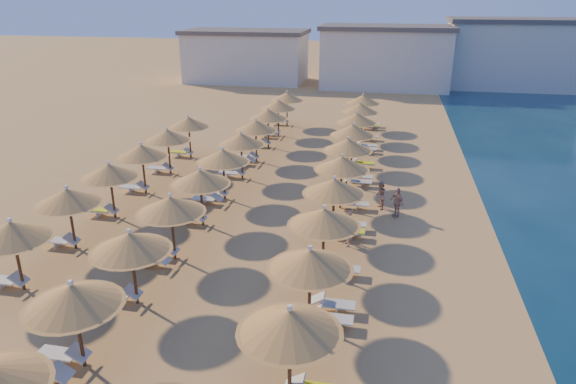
% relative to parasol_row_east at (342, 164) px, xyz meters
% --- Properties ---
extents(ground, '(220.00, 220.00, 0.00)m').
position_rel_parasol_row_east_xyz_m(ground, '(-2.33, -5.53, -2.49)').
color(ground, tan).
rests_on(ground, ground).
extents(hotel_blocks, '(48.40, 11.41, 8.10)m').
position_rel_parasol_row_east_xyz_m(hotel_blocks, '(1.58, 40.68, 1.21)').
color(hotel_blocks, silver).
rests_on(hotel_blocks, ground).
extents(parasol_row_east, '(2.98, 38.30, 3.04)m').
position_rel_parasol_row_east_xyz_m(parasol_row_east, '(0.00, 0.00, 0.00)').
color(parasol_row_east, brown).
rests_on(parasol_row_east, ground).
extents(parasol_row_west, '(2.98, 38.30, 3.04)m').
position_rel_parasol_row_east_xyz_m(parasol_row_west, '(-6.49, 0.00, 0.00)').
color(parasol_row_west, brown).
rests_on(parasol_row_west, ground).
extents(parasol_row_inland, '(2.98, 20.64, 3.04)m').
position_rel_parasol_row_east_xyz_m(parasol_row_inland, '(-11.27, -1.77, 0.00)').
color(parasol_row_inland, brown).
rests_on(parasol_row_inland, ground).
extents(loungers, '(14.35, 36.82, 0.66)m').
position_rel_parasol_row_east_xyz_m(loungers, '(-4.54, -0.30, -2.14)').
color(loungers, silver).
rests_on(loungers, ground).
extents(beachgoer_c, '(0.89, 0.97, 1.60)m').
position_rel_parasol_row_east_xyz_m(beachgoer_c, '(2.95, -0.58, -1.69)').
color(beachgoer_c, tan).
rests_on(beachgoer_c, ground).
extents(beachgoer_b, '(0.73, 0.85, 1.52)m').
position_rel_parasol_row_east_xyz_m(beachgoer_b, '(2.10, 0.27, -1.73)').
color(beachgoer_b, tan).
rests_on(beachgoer_b, ground).
extents(beachgoer_a, '(0.61, 0.76, 1.81)m').
position_rel_parasol_row_east_xyz_m(beachgoer_a, '(0.77, -4.33, -1.58)').
color(beachgoer_a, tan).
rests_on(beachgoer_a, ground).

